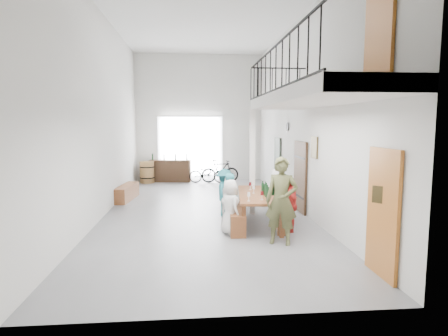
{
  "coord_description": "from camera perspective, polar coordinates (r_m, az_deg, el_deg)",
  "views": [
    {
      "loc": [
        -0.38,
        -10.56,
        2.48
      ],
      "look_at": [
        0.52,
        -0.5,
        1.29
      ],
      "focal_mm": 30.0,
      "sensor_mm": 36.0,
      "label": 1
    }
  ],
  "objects": [
    {
      "name": "serving_counter",
      "position": [
        16.36,
        -8.22,
        -0.44
      ],
      "size": [
        1.82,
        0.66,
        0.94
      ],
      "primitive_type": "cube",
      "rotation": [
        0.0,
        0.0,
        -0.1
      ],
      "color": "#3D2915",
      "rests_on": "ground"
    },
    {
      "name": "right_wall_decor",
      "position": [
        9.25,
        14.39,
        1.91
      ],
      "size": [
        0.07,
        8.28,
        5.07
      ],
      "color": "#AA6227",
      "rests_on": "ground"
    },
    {
      "name": "bench_inner",
      "position": [
        9.23,
        1.54,
        -7.33
      ],
      "size": [
        0.38,
        2.12,
        0.49
      ],
      "primitive_type": "cube",
      "rotation": [
        0.0,
        0.0,
        -0.02
      ],
      "color": "brown",
      "rests_on": "ground"
    },
    {
      "name": "guest_left_b",
      "position": [
        9.09,
        1.08,
        -4.89
      ],
      "size": [
        0.35,
        0.5,
        1.31
      ],
      "primitive_type": "imported",
      "rotation": [
        0.0,
        0.0,
        1.65
      ],
      "color": "teal",
      "rests_on": "ground"
    },
    {
      "name": "guest_right_c",
      "position": [
        10.1,
        8.08,
        -3.79
      ],
      "size": [
        0.63,
        0.75,
        1.31
      ],
      "primitive_type": "imported",
      "rotation": [
        0.0,
        0.0,
        -1.97
      ],
      "color": "white",
      "rests_on": "ground"
    },
    {
      "name": "guest_right_a",
      "position": [
        8.8,
        9.98,
        -5.51
      ],
      "size": [
        0.38,
        0.77,
        1.27
      ],
      "primitive_type": "imported",
      "rotation": [
        0.0,
        0.0,
        -1.48
      ],
      "color": "#B1221E",
      "rests_on": "ground"
    },
    {
      "name": "bench_wall",
      "position": [
        9.44,
        8.53,
        -7.21
      ],
      "size": [
        0.56,
        1.95,
        0.44
      ],
      "primitive_type": "cube",
      "rotation": [
        0.0,
        0.0,
        -0.16
      ],
      "color": "brown",
      "rests_on": "ground"
    },
    {
      "name": "side_bench",
      "position": [
        12.76,
        -14.6,
        -3.62
      ],
      "size": [
        0.59,
        1.77,
        0.49
      ],
      "primitive_type": "cube",
      "rotation": [
        0.0,
        0.0,
        -0.12
      ],
      "color": "brown",
      "rests_on": "ground"
    },
    {
      "name": "balcony",
      "position": [
        7.81,
        12.69,
        10.08
      ],
      "size": [
        1.52,
        5.62,
        4.0
      ],
      "color": "white",
      "rests_on": "ground"
    },
    {
      "name": "tableware",
      "position": [
        8.91,
        5.86,
        -3.36
      ],
      "size": [
        0.8,
        1.5,
        0.35
      ],
      "color": "black",
      "rests_on": "tasting_table"
    },
    {
      "name": "guest_left_a",
      "position": [
        8.48,
        0.94,
        -5.95
      ],
      "size": [
        0.6,
        0.72,
        1.25
      ],
      "primitive_type": "imported",
      "rotation": [
        0.0,
        0.0,
        1.97
      ],
      "color": "white",
      "rests_on": "ground"
    },
    {
      "name": "room_walls",
      "position": [
        10.62,
        -3.08,
        12.49
      ],
      "size": [
        12.0,
        12.0,
        12.0
      ],
      "color": "silver",
      "rests_on": "ground"
    },
    {
      "name": "counter_bottles",
      "position": [
        16.27,
        -8.27,
        1.68
      ],
      "size": [
        1.53,
        0.2,
        0.28
      ],
      "color": "black",
      "rests_on": "serving_counter"
    },
    {
      "name": "tasting_table",
      "position": [
        9.25,
        5.4,
        -4.39
      ],
      "size": [
        1.25,
        2.52,
        0.79
      ],
      "rotation": [
        0.0,
        0.0,
        -0.11
      ],
      "color": "brown",
      "rests_on": "ground"
    },
    {
      "name": "oak_barrel",
      "position": [
        16.2,
        -11.64,
        -0.63
      ],
      "size": [
        0.62,
        0.62,
        0.91
      ],
      "color": "olive",
      "rests_on": "ground"
    },
    {
      "name": "guest_left_d",
      "position": [
        10.13,
        0.07,
        -3.75
      ],
      "size": [
        0.53,
        0.86,
        1.29
      ],
      "primitive_type": "imported",
      "rotation": [
        0.0,
        0.0,
        1.51
      ],
      "color": "teal",
      "rests_on": "ground"
    },
    {
      "name": "guest_left_c",
      "position": [
        9.64,
        0.86,
        -4.73
      ],
      "size": [
        0.59,
        0.66,
        1.14
      ],
      "primitive_type": "imported",
      "rotation": [
        0.0,
        0.0,
        1.24
      ],
      "color": "white",
      "rests_on": "ground"
    },
    {
      "name": "potted_plant",
      "position": [
        12.07,
        8.6,
        -4.34
      ],
      "size": [
        0.36,
        0.32,
        0.37
      ],
      "primitive_type": "imported",
      "rotation": [
        0.0,
        0.0,
        -0.09
      ],
      "color": "#20511C",
      "rests_on": "ground"
    },
    {
      "name": "guest_right_b",
      "position": [
        9.4,
        8.81,
        -4.66
      ],
      "size": [
        0.42,
        1.2,
        1.28
      ],
      "primitive_type": "imported",
      "rotation": [
        0.0,
        0.0,
        -1.53
      ],
      "color": "black",
      "rests_on": "ground"
    },
    {
      "name": "gateway_portal",
      "position": [
        16.54,
        -5.15,
        2.92
      ],
      "size": [
        2.8,
        0.08,
        2.8
      ],
      "primitive_type": "cube",
      "color": "white",
      "rests_on": "ground"
    },
    {
      "name": "bicycle_near",
      "position": [
        15.9,
        -2.5,
        -0.79
      ],
      "size": [
        1.6,
        0.64,
        0.82
      ],
      "primitive_type": "imported",
      "rotation": [
        0.0,
        0.0,
        1.51
      ],
      "color": "black",
      "rests_on": "ground"
    },
    {
      "name": "bicycle_far",
      "position": [
        15.98,
        -0.6,
        -0.47
      ],
      "size": [
        1.67,
        0.67,
        0.98
      ],
      "primitive_type": "imported",
      "rotation": [
        0.0,
        0.0,
        1.71
      ],
      "color": "black",
      "rests_on": "ground"
    },
    {
      "name": "host_standing",
      "position": [
        7.83,
        8.74,
        -4.97
      ],
      "size": [
        0.78,
        0.65,
        1.81
      ],
      "primitive_type": "imported",
      "rotation": [
        0.0,
        0.0,
        -0.38
      ],
      "color": "#4C4E2B",
      "rests_on": "ground"
    },
    {
      "name": "floor",
      "position": [
        10.85,
        -2.96,
        -6.52
      ],
      "size": [
        12.0,
        12.0,
        0.0
      ],
      "primitive_type": "plane",
      "color": "slate",
      "rests_on": "ground"
    }
  ]
}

